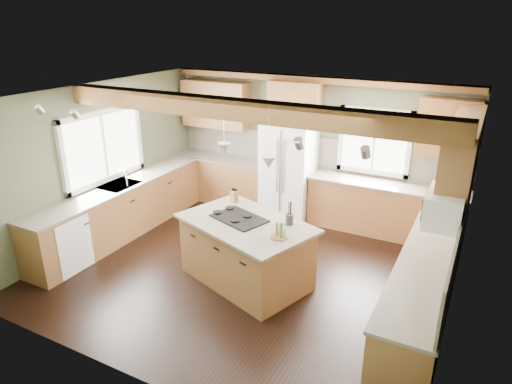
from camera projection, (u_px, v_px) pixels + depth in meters
The scene contains 37 objects.
floor at pixel (248, 269), 6.89m from camera, with size 5.60×5.60×0.00m, color black.
ceiling at pixel (247, 96), 5.95m from camera, with size 5.60×5.60×0.00m, color silver.
wall_back at pixel (312, 147), 8.49m from camera, with size 5.60×5.60×0.00m, color #4B523A.
wall_left at pixel (101, 161), 7.64m from camera, with size 5.00×5.00×0.00m, color #4B523A.
wall_right at pixel (463, 229), 5.21m from camera, with size 5.00×5.00×0.00m, color #4B523A.
ceiling_beam at pixel (237, 109), 5.78m from camera, with size 5.55×0.26×0.26m, color brown.
soffit_trim at pixel (313, 80), 7.96m from camera, with size 5.55×0.20×0.10m, color brown.
backsplash_back at pixel (312, 152), 8.51m from camera, with size 5.58×0.03×0.58m, color brown.
backsplash_right at pixel (460, 234), 5.29m from camera, with size 0.03×3.70×0.58m, color brown.
base_cab_back_left at pixel (223, 180), 9.33m from camera, with size 2.02×0.60×0.88m, color brown.
counter_back_left at pixel (222, 159), 9.16m from camera, with size 2.06×0.64×0.04m, color #4C4437.
base_cab_back_right at pixel (384, 210), 7.91m from camera, with size 2.62×0.60×0.88m, color brown.
counter_back_right at pixel (387, 185), 7.74m from camera, with size 2.66×0.64×0.04m, color #4C4437.
base_cab_left at pixel (122, 211), 7.86m from camera, with size 0.60×3.70×0.88m, color brown.
counter_left at pixel (120, 186), 7.69m from camera, with size 0.64×3.74×0.04m, color #4C4437.
base_cab_right at pixel (426, 285), 5.69m from camera, with size 0.60×3.70×0.88m, color brown.
counter_right at pixel (431, 252), 5.53m from camera, with size 0.64×3.74×0.04m, color #4C4437.
upper_cab_back_left at pixel (216, 104), 8.97m from camera, with size 1.40×0.35×0.90m, color brown.
upper_cab_over_fridge at pixel (295, 101), 8.17m from camera, with size 0.96×0.35×0.70m, color brown.
upper_cab_right at pixel (462, 153), 5.80m from camera, with size 0.35×2.20×0.90m, color brown.
upper_cab_back_corner at pixel (448, 128), 7.11m from camera, with size 0.90×0.35×0.90m, color brown.
window_left at pixel (103, 146), 7.58m from camera, with size 0.04×1.60×1.05m, color white.
window_back at pixel (375, 141), 7.88m from camera, with size 1.10×0.04×1.00m, color white.
sink at pixel (120, 186), 7.69m from camera, with size 0.50×0.65×0.03m, color #262628.
faucet at pixel (127, 179), 7.56m from camera, with size 0.02×0.02×0.28m, color #B2B2B7.
dishwasher at pixel (61, 242), 6.78m from camera, with size 0.60×0.60×0.84m, color white.
oven at pixel (404, 348), 4.63m from camera, with size 0.60×0.72×0.84m, color white.
microwave at pixel (445, 207), 5.18m from camera, with size 0.40×0.70×0.38m, color white.
pendant_left at pixel (224, 149), 6.24m from camera, with size 0.18×0.18×0.16m, color #B2B2B7.
pendant_right at pixel (269, 163), 5.66m from camera, with size 0.18×0.18×0.16m, color #B2B2B7.
refrigerator at pixel (289, 171), 8.45m from camera, with size 0.90×0.74×1.80m, color white.
island at pixel (246, 253), 6.47m from camera, with size 1.72×1.05×0.88m, color olive.
island_top at pixel (246, 223), 6.30m from camera, with size 1.84×1.17×0.04m, color #4C4437.
cooktop at pixel (239, 218), 6.39m from camera, with size 0.75×0.50×0.02m, color black.
knife_block at pixel (234, 196), 6.95m from camera, with size 0.11×0.08×0.18m, color #592C1A.
utensil_crock at pixel (289, 219), 6.20m from camera, with size 0.11×0.11×0.15m, color #39322D.
bottle_tray at pixel (279, 230), 5.82m from camera, with size 0.23×0.23×0.21m, color brown, non-canonical shape.
Camera 1 is at (2.89, -5.27, 3.58)m, focal length 32.00 mm.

